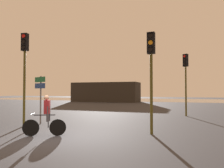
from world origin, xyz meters
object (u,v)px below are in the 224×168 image
object	(u,v)px
distant_building	(106,92)
direction_sign_post	(40,91)
traffic_light_far_right	(186,73)
cyclist	(46,115)
traffic_light_near_right	(151,63)
traffic_light_near_left	(25,62)

from	to	relation	value
distant_building	direction_sign_post	bearing A→B (deg)	-76.97
traffic_light_far_right	cyclist	distance (m)	10.72
traffic_light_near_right	cyclist	bearing A→B (deg)	25.86
distant_building	direction_sign_post	world-z (taller)	distant_building
traffic_light_near_left	direction_sign_post	world-z (taller)	traffic_light_near_left
traffic_light_near_left	direction_sign_post	distance (m)	1.76
traffic_light_far_right	direction_sign_post	distance (m)	10.00
traffic_light_near_left	traffic_light_near_right	bearing A→B (deg)	172.74
cyclist	traffic_light_near_right	bearing A→B (deg)	-90.11
cyclist	distant_building	bearing A→B (deg)	-7.95
distant_building	traffic_light_far_right	distance (m)	22.27
traffic_light_far_right	direction_sign_post	xyz separation A→B (m)	(-7.41, -6.60, -1.30)
distant_building	traffic_light_near_left	world-z (taller)	traffic_light_near_left
traffic_light_near_right	traffic_light_near_left	bearing A→B (deg)	2.80
traffic_light_near_right	traffic_light_near_left	world-z (taller)	traffic_light_near_left
distant_building	traffic_light_near_right	world-z (taller)	traffic_light_near_right
direction_sign_post	cyclist	size ratio (longest dim) A/B	1.60
traffic_light_near_right	direction_sign_post	size ratio (longest dim) A/B	1.63
distant_building	traffic_light_near_right	xyz separation A→B (m)	(11.83, -25.33, 1.34)
traffic_light_far_right	cyclist	bearing A→B (deg)	94.81
cyclist	direction_sign_post	bearing A→B (deg)	17.39
distant_building	traffic_light_near_right	distance (m)	27.99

